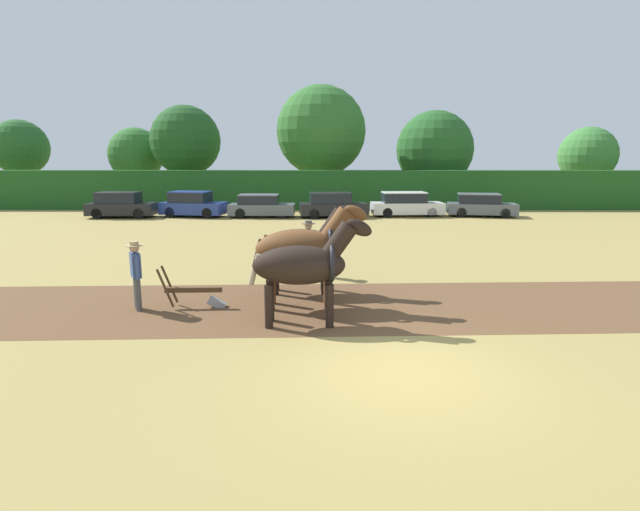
{
  "coord_description": "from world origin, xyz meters",
  "views": [
    {
      "loc": [
        -1.37,
        -8.14,
        3.65
      ],
      "look_at": [
        -1.48,
        4.86,
        1.1
      ],
      "focal_mm": 28.0,
      "sensor_mm": 36.0,
      "label": 1
    }
  ],
  "objects_px": {
    "tree_far_left": "(20,148)",
    "tree_center_right": "(435,149)",
    "tree_center_left": "(186,141)",
    "parked_car_center_right": "(406,205)",
    "plow": "(199,295)",
    "parked_car_far_left": "(121,205)",
    "tree_right": "(588,155)",
    "parked_car_left": "(193,205)",
    "farmer_beside_team": "(308,243)",
    "farmer_at_plow": "(136,270)",
    "draft_horse_trail_left": "(304,244)",
    "parked_car_center_left": "(261,206)",
    "tree_center": "(321,131)",
    "parked_car_center": "(332,205)",
    "parked_car_right": "(481,205)",
    "tree_left": "(136,155)",
    "draft_horse_lead_left": "(305,265)",
    "draft_horse_lead_right": "(304,248)"
  },
  "relations": [
    {
      "from": "tree_center_left",
      "to": "parked_car_center_right",
      "type": "distance_m",
      "value": 18.64
    },
    {
      "from": "tree_center",
      "to": "draft_horse_trail_left",
      "type": "distance_m",
      "value": 27.46
    },
    {
      "from": "parked_car_center_left",
      "to": "parked_car_center",
      "type": "xyz_separation_m",
      "value": [
        4.46,
        0.01,
        0.05
      ]
    },
    {
      "from": "tree_right",
      "to": "plow",
      "type": "xyz_separation_m",
      "value": [
        -24.39,
        -29.32,
        -3.54
      ]
    },
    {
      "from": "parked_car_center_left",
      "to": "draft_horse_lead_right",
      "type": "bearing_deg",
      "value": -79.9
    },
    {
      "from": "tree_center_left",
      "to": "draft_horse_trail_left",
      "type": "bearing_deg",
      "value": -68.82
    },
    {
      "from": "tree_center_right",
      "to": "farmer_beside_team",
      "type": "bearing_deg",
      "value": -110.1
    },
    {
      "from": "draft_horse_trail_left",
      "to": "parked_car_right",
      "type": "height_order",
      "value": "draft_horse_trail_left"
    },
    {
      "from": "tree_left",
      "to": "parked_car_center_right",
      "type": "height_order",
      "value": "tree_left"
    },
    {
      "from": "tree_center_right",
      "to": "plow",
      "type": "xyz_separation_m",
      "value": [
        -11.96,
        -29.01,
        -3.99
      ]
    },
    {
      "from": "draft_horse_trail_left",
      "to": "parked_car_center_left",
      "type": "bearing_deg",
      "value": 98.32
    },
    {
      "from": "draft_horse_lead_left",
      "to": "farmer_at_plow",
      "type": "bearing_deg",
      "value": 163.47
    },
    {
      "from": "tree_left",
      "to": "tree_right",
      "type": "height_order",
      "value": "tree_left"
    },
    {
      "from": "tree_center_right",
      "to": "farmer_at_plow",
      "type": "distance_m",
      "value": 32.31
    },
    {
      "from": "draft_horse_trail_left",
      "to": "parked_car_center_left",
      "type": "height_order",
      "value": "draft_horse_trail_left"
    },
    {
      "from": "farmer_beside_team",
      "to": "farmer_at_plow",
      "type": "bearing_deg",
      "value": 173.77
    },
    {
      "from": "tree_right",
      "to": "draft_horse_trail_left",
      "type": "bearing_deg",
      "value": -128.09
    },
    {
      "from": "tree_far_left",
      "to": "tree_center",
      "type": "xyz_separation_m",
      "value": [
        24.28,
        -0.41,
        1.28
      ]
    },
    {
      "from": "plow",
      "to": "parked_car_far_left",
      "type": "xyz_separation_m",
      "value": [
        -9.53,
        19.03,
        0.44
      ]
    },
    {
      "from": "parked_car_center_left",
      "to": "tree_far_left",
      "type": "bearing_deg",
      "value": 154.53
    },
    {
      "from": "draft_horse_lead_right",
      "to": "parked_car_right",
      "type": "relative_size",
      "value": 0.65
    },
    {
      "from": "tree_center_left",
      "to": "farmer_at_plow",
      "type": "height_order",
      "value": "tree_center_left"
    },
    {
      "from": "tree_far_left",
      "to": "draft_horse_trail_left",
      "type": "height_order",
      "value": "tree_far_left"
    },
    {
      "from": "tree_right",
      "to": "farmer_beside_team",
      "type": "distance_m",
      "value": 33.91
    },
    {
      "from": "tree_center",
      "to": "draft_horse_lead_right",
      "type": "distance_m",
      "value": 28.77
    },
    {
      "from": "farmer_at_plow",
      "to": "tree_right",
      "type": "bearing_deg",
      "value": 20.63
    },
    {
      "from": "plow",
      "to": "parked_car_far_left",
      "type": "bearing_deg",
      "value": 114.11
    },
    {
      "from": "tree_center_right",
      "to": "farmer_at_plow",
      "type": "height_order",
      "value": "tree_center_right"
    },
    {
      "from": "draft_horse_trail_left",
      "to": "farmer_beside_team",
      "type": "xyz_separation_m",
      "value": [
        0.05,
        2.02,
        -0.32
      ]
    },
    {
      "from": "tree_center_left",
      "to": "farmer_at_plow",
      "type": "bearing_deg",
      "value": -77.38
    },
    {
      "from": "plow",
      "to": "farmer_at_plow",
      "type": "relative_size",
      "value": 0.97
    },
    {
      "from": "tree_far_left",
      "to": "plow",
      "type": "height_order",
      "value": "tree_far_left"
    },
    {
      "from": "tree_right",
      "to": "parked_car_center_left",
      "type": "xyz_separation_m",
      "value": [
        -25.23,
        -10.09,
        -3.17
      ]
    },
    {
      "from": "draft_horse_lead_left",
      "to": "farmer_beside_team",
      "type": "xyz_separation_m",
      "value": [
        -0.06,
        4.71,
        -0.32
      ]
    },
    {
      "from": "parked_car_center",
      "to": "parked_car_center_right",
      "type": "relative_size",
      "value": 0.95
    },
    {
      "from": "parked_car_far_left",
      "to": "tree_center",
      "type": "bearing_deg",
      "value": 35.77
    },
    {
      "from": "tree_far_left",
      "to": "tree_center_right",
      "type": "relative_size",
      "value": 0.91
    },
    {
      "from": "farmer_at_plow",
      "to": "parked_car_center",
      "type": "relative_size",
      "value": 0.39
    },
    {
      "from": "tree_center",
      "to": "parked_car_center_left",
      "type": "bearing_deg",
      "value": -111.54
    },
    {
      "from": "farmer_at_plow",
      "to": "draft_horse_lead_left",
      "type": "bearing_deg",
      "value": -42.21
    },
    {
      "from": "draft_horse_trail_left",
      "to": "plow",
      "type": "xyz_separation_m",
      "value": [
        -2.56,
        -1.46,
        -1.03
      ]
    },
    {
      "from": "tree_far_left",
      "to": "plow",
      "type": "bearing_deg",
      "value": -53.52
    },
    {
      "from": "tree_right",
      "to": "parked_car_right",
      "type": "distance_m",
      "value": 15.24
    },
    {
      "from": "tree_right",
      "to": "farmer_at_plow",
      "type": "height_order",
      "value": "tree_right"
    },
    {
      "from": "parked_car_left",
      "to": "parked_car_right",
      "type": "bearing_deg",
      "value": 10.55
    },
    {
      "from": "tree_center",
      "to": "parked_car_center_left",
      "type": "xyz_separation_m",
      "value": [
        -3.69,
        -9.35,
        -5.05
      ]
    },
    {
      "from": "tree_right",
      "to": "farmer_beside_team",
      "type": "xyz_separation_m",
      "value": [
        -21.78,
        -25.83,
        -2.83
      ]
    },
    {
      "from": "tree_right",
      "to": "parked_car_left",
      "type": "height_order",
      "value": "tree_right"
    },
    {
      "from": "tree_right",
      "to": "draft_horse_lead_right",
      "type": "relative_size",
      "value": 2.12
    },
    {
      "from": "tree_left",
      "to": "draft_horse_trail_left",
      "type": "bearing_deg",
      "value": -62.31
    }
  ]
}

